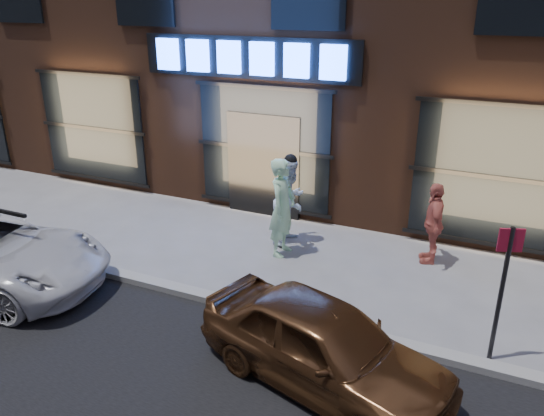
{
  "coord_description": "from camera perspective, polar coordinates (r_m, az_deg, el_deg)",
  "views": [
    {
      "loc": [
        5.01,
        -6.7,
        4.85
      ],
      "look_at": [
        1.27,
        1.6,
        1.2
      ],
      "focal_mm": 35.0,
      "sensor_mm": 36.0,
      "label": 1
    }
  ],
  "objects": [
    {
      "name": "passerby",
      "position": [
        10.61,
        16.95,
        -1.56
      ],
      "size": [
        0.6,
        1.01,
        1.61
      ],
      "primitive_type": "imported",
      "rotation": [
        0.0,
        0.0,
        -1.34
      ],
      "color": "#CA6353",
      "rests_on": "ground"
    },
    {
      "name": "ground",
      "position": [
        9.67,
        -10.93,
        -8.7
      ],
      "size": [
        90.0,
        90.0,
        0.0
      ],
      "primitive_type": "plane",
      "color": "slate",
      "rests_on": "ground"
    },
    {
      "name": "curb",
      "position": [
        9.64,
        -10.95,
        -8.39
      ],
      "size": [
        60.0,
        0.25,
        0.12
      ],
      "primitive_type": "cube",
      "color": "gray",
      "rests_on": "ground"
    },
    {
      "name": "man_cap",
      "position": [
        10.98,
        1.95,
        0.8
      ],
      "size": [
        0.82,
        0.98,
        1.82
      ],
      "primitive_type": "imported",
      "rotation": [
        0.0,
        0.0,
        1.42
      ],
      "color": "white",
      "rests_on": "ground"
    },
    {
      "name": "gold_sedan",
      "position": [
        7.2,
        5.51,
        -14.41
      ],
      "size": [
        3.81,
        2.37,
        1.21
      ],
      "primitive_type": "imported",
      "rotation": [
        0.0,
        0.0,
        1.28
      ],
      "color": "brown",
      "rests_on": "ground"
    },
    {
      "name": "sign_post",
      "position": [
        7.88,
        23.59,
        -7.36
      ],
      "size": [
        0.32,
        0.14,
        2.07
      ],
      "rotation": [
        0.0,
        0.0,
        0.35
      ],
      "color": "#262628",
      "rests_on": "ground"
    },
    {
      "name": "man_bowtie",
      "position": [
        10.39,
        1.13,
        0.06
      ],
      "size": [
        0.48,
        0.73,
        1.99
      ],
      "primitive_type": "imported",
      "rotation": [
        0.0,
        0.0,
        1.56
      ],
      "color": "#B2EABC",
      "rests_on": "ground"
    }
  ]
}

